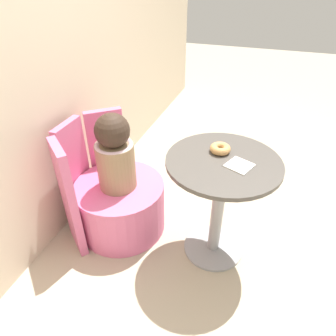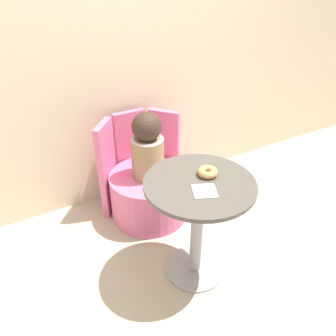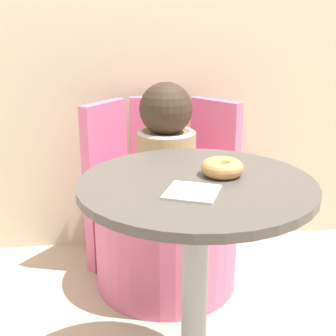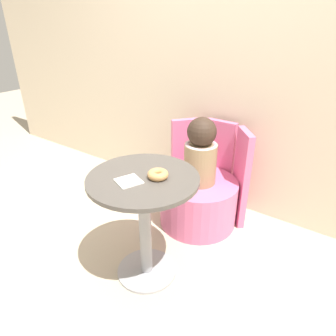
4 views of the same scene
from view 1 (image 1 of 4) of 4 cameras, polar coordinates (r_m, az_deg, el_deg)
ground_plane at (r=2.11m, az=8.76°, el=-15.74°), size 12.00×12.00×0.00m
back_wall at (r=1.90m, az=-24.96°, el=19.25°), size 6.00×0.06×2.40m
round_table at (r=1.78m, az=9.89°, el=-4.03°), size 0.64×0.64×0.72m
tub_chair at (r=2.16m, az=-8.92°, el=-7.14°), size 0.61×0.61×0.37m
booth_backrest at (r=2.15m, az=-15.41°, el=-1.47°), size 0.71×0.26×0.78m
child_figure at (r=1.90m, az=-10.08°, el=2.69°), size 0.25×0.25×0.52m
donut at (r=1.72m, az=9.92°, el=3.65°), size 0.12×0.12×0.04m
paper_napkin at (r=1.63m, az=13.44°, el=0.49°), size 0.17×0.17×0.01m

